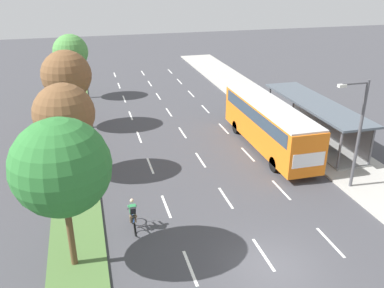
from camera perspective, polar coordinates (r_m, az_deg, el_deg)
name	(u,v)px	position (r m, az deg, el deg)	size (l,w,h in m)	color
ground_plane	(272,267)	(19.10, 11.13, -16.60)	(140.00, 140.00, 0.00)	#424247
median_strip	(75,127)	(35.07, -16.03, 2.33)	(2.60, 52.00, 0.12)	#4C7038
sidewalk_right	(270,109)	(38.68, 10.87, 4.83)	(4.50, 52.00, 0.15)	#ADAAA3
lane_divider_left	(139,137)	(32.07, -7.43, 0.98)	(0.14, 44.12, 0.01)	white
lane_divider_center	(182,133)	(32.65, -1.35, 1.60)	(0.14, 44.12, 0.01)	white
lane_divider_right	(224,129)	(33.59, 4.46, 2.17)	(0.14, 44.12, 0.01)	white
bus_shelter	(317,116)	(32.17, 17.13, 3.73)	(2.90, 11.37, 2.86)	gray
bus	(269,122)	(29.55, 10.73, 3.07)	(2.54, 11.29, 3.37)	orange
cyclist	(133,216)	(20.81, -8.27, -9.93)	(0.46, 1.82, 1.71)	black
median_tree_nearest	(61,167)	(17.00, -17.88, -3.15)	(4.04, 4.04, 6.78)	brown
median_tree_second	(64,114)	(25.31, -17.52, 4.08)	(3.65, 3.65, 5.94)	brown
median_tree_third	(66,75)	(33.59, -17.21, 9.21)	(3.88, 3.88, 6.31)	brown
median_tree_fourth	(71,52)	(42.04, -16.67, 12.27)	(3.36, 3.36, 6.27)	brown
streetlight	(358,128)	(24.70, 22.21, 2.10)	(1.91, 0.24, 6.50)	#4C4C51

